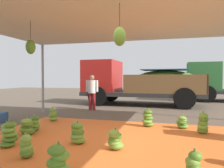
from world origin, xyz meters
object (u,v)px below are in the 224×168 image
banana_bunch_2 (203,124)px  banana_bunch_7 (7,134)px  banana_bunch_0 (27,127)px  banana_bunch_11 (53,115)px  cargo_truck_main (138,82)px  banana_bunch_6 (182,123)px  banana_bunch_9 (59,164)px  banana_bunch_13 (26,147)px  banana_bunch_5 (34,124)px  banana_bunch_8 (9,135)px  banana_bunch_4 (115,140)px  banana_bunch_10 (148,119)px  banana_bunch_14 (78,133)px  worker_0 (92,90)px  banana_bunch_3 (194,168)px

banana_bunch_2 → banana_bunch_7: banana_bunch_2 is taller
banana_bunch_0 → banana_bunch_11: (-0.31, 1.75, 0.00)m
banana_bunch_11 → cargo_truck_main: (2.13, 5.15, 1.01)m
banana_bunch_6 → banana_bunch_2: bearing=-43.1°
banana_bunch_9 → banana_bunch_6: bearing=63.5°
banana_bunch_13 → cargo_truck_main: (0.84, 8.22, 1.01)m
banana_bunch_5 → banana_bunch_13: 2.03m
banana_bunch_0 → banana_bunch_6: size_ratio=1.17×
banana_bunch_0 → banana_bunch_11: banana_bunch_11 is taller
banana_bunch_13 → banana_bunch_5: bearing=121.7°
banana_bunch_5 → banana_bunch_8: 1.33m
banana_bunch_4 → banana_bunch_6: bearing=57.9°
banana_bunch_2 → banana_bunch_10: 1.51m
banana_bunch_9 → banana_bunch_13: size_ratio=1.20×
banana_bunch_7 → banana_bunch_8: (0.26, -0.21, 0.04)m
banana_bunch_11 → banana_bunch_13: banana_bunch_11 is taller
banana_bunch_6 → banana_bunch_9: banana_bunch_9 is taller
banana_bunch_6 → banana_bunch_5: bearing=-161.0°
banana_bunch_8 → banana_bunch_11: (-0.55, 2.64, -0.04)m
banana_bunch_2 → banana_bunch_6: size_ratio=1.40×
banana_bunch_11 → banana_bunch_0: bearing=-80.0°
banana_bunch_14 → cargo_truck_main: (0.30, 7.21, 0.99)m
banana_bunch_14 → cargo_truck_main: bearing=87.6°
banana_bunch_9 → banana_bunch_7: bearing=147.6°
banana_bunch_7 → worker_0: bearing=88.5°
banana_bunch_3 → worker_0: bearing=121.9°
banana_bunch_10 → worker_0: worker_0 is taller
banana_bunch_13 → worker_0: 5.80m
banana_bunch_9 → banana_bunch_5: bearing=131.3°
banana_bunch_13 → banana_bunch_8: bearing=149.3°
banana_bunch_9 → banana_bunch_10: banana_bunch_10 is taller
banana_bunch_13 → banana_bunch_14: banana_bunch_14 is taller
banana_bunch_0 → banana_bunch_10: bearing=31.1°
banana_bunch_14 → worker_0: 4.94m
banana_bunch_0 → banana_bunch_7: 0.67m
banana_bunch_4 → banana_bunch_9: size_ratio=0.81×
banana_bunch_0 → banana_bunch_8: size_ratio=0.86×
banana_bunch_13 → worker_0: worker_0 is taller
banana_bunch_3 → banana_bunch_11: size_ratio=1.05×
banana_bunch_3 → banana_bunch_9: banana_bunch_9 is taller
cargo_truck_main → banana_bunch_8: bearing=-101.5°
banana_bunch_4 → banana_bunch_6: banana_bunch_4 is taller
banana_bunch_11 → cargo_truck_main: cargo_truck_main is taller
banana_bunch_0 → banana_bunch_14: 1.55m
banana_bunch_7 → banana_bunch_14: banana_bunch_14 is taller
banana_bunch_7 → banana_bunch_13: size_ratio=1.05×
banana_bunch_4 → banana_bunch_8: banana_bunch_8 is taller
banana_bunch_7 → banana_bunch_10: banana_bunch_10 is taller
banana_bunch_13 → banana_bunch_11: bearing=112.7°
banana_bunch_14 → banana_bunch_8: bearing=-155.8°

